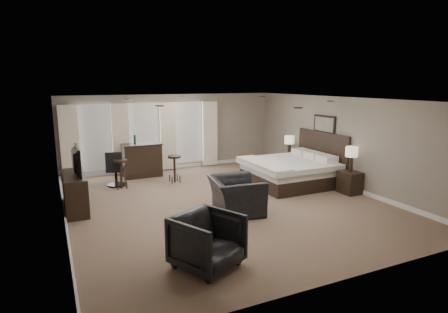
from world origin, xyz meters
name	(u,v)px	position (x,y,z in m)	size (l,w,h in m)	color
room	(224,152)	(0.00, 0.00, 1.30)	(7.60, 8.60, 2.64)	brown
window_bay	(145,137)	(-1.00, 4.11, 1.20)	(5.25, 0.20, 2.30)	silver
bed	(292,159)	(2.58, 0.69, 0.76)	(2.38, 2.27, 1.51)	silver
nightstand_near	(350,182)	(3.47, -0.76, 0.31)	(0.46, 0.56, 0.62)	black
nightstand_far	(289,163)	(3.47, 2.14, 0.27)	(0.40, 0.49, 0.54)	black
lamp_near	(351,159)	(3.47, -0.76, 0.96)	(0.33, 0.33, 0.68)	beige
lamp_far	(289,146)	(3.47, 2.14, 0.88)	(0.33, 0.33, 0.69)	beige
wall_art	(324,124)	(3.70, 0.69, 1.75)	(0.04, 0.96, 0.56)	slate
dresser	(75,193)	(-3.45, 0.92, 0.44)	(0.49, 1.53, 0.89)	black
tv	(73,171)	(-3.45, 0.92, 0.96)	(1.14, 0.66, 0.15)	black
armchair_near	(236,189)	(-0.06, -0.80, 0.56)	(1.28, 0.83, 1.11)	black
armchair_far	(207,239)	(-1.68, -2.96, 0.50)	(0.97, 0.91, 0.99)	black
bar_counter	(142,160)	(-1.26, 3.53, 0.54)	(1.24, 0.65, 1.08)	black
bar_stool_left	(121,174)	(-2.12, 2.41, 0.42)	(0.40, 0.40, 0.84)	black
bar_stool_right	(175,169)	(-0.53, 2.40, 0.41)	(0.39, 0.39, 0.83)	black
desk_chair	(116,168)	(-2.21, 2.75, 0.53)	(0.54, 0.54, 1.06)	black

